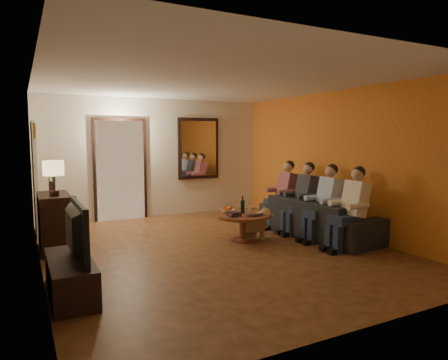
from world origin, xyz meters
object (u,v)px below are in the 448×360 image
tv_stand (71,277)px  laptop (257,216)px  dog (253,223)px  dresser (55,222)px  sofa (318,217)px  coffee_table (243,227)px  bowl (228,211)px  person_a (352,212)px  person_b (326,206)px  person_d (284,197)px  person_c (303,201)px  table_lamp (54,178)px  wine_bottle (243,204)px  tv (69,231)px

tv_stand → laptop: bearing=17.4°
dog → dresser: bearing=-174.3°
dresser → sofa: dresser is taller
coffee_table → bowl: bearing=129.3°
person_a → person_b: 0.60m
coffee_table → person_a: bearing=-45.3°
dog → coffee_table: 0.20m
dresser → sofa: (4.24, -1.20, -0.10)m
person_d → bowl: 1.46m
person_c → coffee_table: 1.30m
table_lamp → bowl: (2.72, -0.41, -0.66)m
coffee_table → laptop: bearing=-70.3°
dresser → person_b: 4.40m
wine_bottle → laptop: (0.05, -0.38, -0.14)m
wine_bottle → laptop: size_ratio=0.94×
coffee_table → sofa: bearing=-14.8°
person_c → person_d: (0.00, 0.60, 0.00)m
table_lamp → person_b: (4.14, -1.28, -0.54)m
table_lamp → person_c: size_ratio=0.45×
dog → laptop: dog is taller
sofa → wine_bottle: bearing=66.5°
person_b → wine_bottle: bearing=147.6°
person_c → coffee_table: (-1.24, 0.05, -0.38)m
person_a → dog: bearing=130.6°
table_lamp → person_b: bearing=-17.2°
tv → wine_bottle: size_ratio=3.50×
tv → person_b: bearing=-82.2°
laptop → person_c: bearing=13.2°
dresser → person_d: size_ratio=0.82×
tv_stand → coffee_table: (2.90, 1.22, 0.02)m
bowl → person_d: bearing=12.9°
sofa → bowl: sofa is taller
coffee_table → table_lamp: bearing=167.8°
sofa → laptop: (-1.24, 0.07, 0.13)m
tv_stand → tv: tv is taller
tv_stand → person_a: size_ratio=1.04×
person_d → dresser: bearing=175.8°
dog → person_d: bearing=50.0°
person_b → wine_bottle: person_b is taller
dresser → person_a: 4.64m
table_lamp → person_c: 4.23m
dresser → tv_stand: bearing=-90.0°
bowl → sofa: bearing=-20.7°
person_c → dog: size_ratio=2.14×
table_lamp → person_a: (4.14, -1.88, -0.54)m
person_d → coffee_table: bearing=-156.3°
dog → sofa: bearing=5.6°
bowl → dresser: bearing=167.0°
dresser → wine_bottle: 3.04m
dresser → table_lamp: table_lamp is taller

